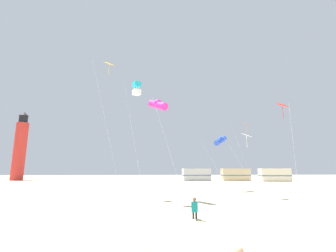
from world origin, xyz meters
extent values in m
sphere|color=#D8A87F|center=(1.09, -3.21, 1.06)|extent=(0.20, 0.20, 0.20)
cube|color=#147F84|center=(1.55, 4.68, 0.68)|extent=(0.37, 0.28, 0.52)
sphere|color=brown|center=(1.55, 4.68, 1.06)|extent=(0.20, 0.20, 0.20)
cylinder|color=#2D2D38|center=(1.66, 4.84, 0.44)|extent=(0.19, 0.38, 0.13)
cylinder|color=#2D2D38|center=(1.69, 5.00, 0.21)|extent=(0.11, 0.11, 0.42)
cylinder|color=#2D2D38|center=(1.51, 4.87, 0.44)|extent=(0.19, 0.38, 0.13)
cylinder|color=#2D2D38|center=(1.53, 5.03, 0.21)|extent=(0.11, 0.11, 0.42)
cylinder|color=silver|center=(-2.24, 10.40, 4.80)|extent=(1.92, 0.03, 9.60)
cube|color=#1EB2D1|center=(-2.23, 11.36, 9.94)|extent=(0.82, 0.82, 0.44)
cube|color=white|center=(-2.23, 11.36, 9.24)|extent=(0.82, 0.82, 0.44)
cylinder|color=silver|center=(-5.13, 13.18, 6.76)|extent=(3.32, 0.69, 13.52)
cube|color=yellow|center=(-5.47, 14.83, 13.51)|extent=(1.22, 1.22, 0.40)
cylinder|color=yellow|center=(-5.47, 14.83, 12.86)|extent=(0.04, 0.04, 1.10)
cylinder|color=silver|center=(11.43, 11.35, 4.19)|extent=(0.69, 0.94, 8.38)
cube|color=red|center=(10.96, 11.68, 8.38)|extent=(1.22, 1.22, 0.40)
cylinder|color=red|center=(10.96, 11.68, 7.73)|extent=(0.04, 0.04, 1.10)
cylinder|color=silver|center=(10.23, 19.98, 4.26)|extent=(2.05, 2.15, 8.52)
cube|color=orange|center=(11.29, 21.00, 8.52)|extent=(1.22, 1.22, 0.40)
cylinder|color=orange|center=(11.29, 21.00, 7.87)|extent=(0.04, 0.04, 1.10)
cylinder|color=silver|center=(0.58, 11.34, 4.25)|extent=(2.84, 1.87, 8.51)
cylinder|color=#D826A5|center=(-0.35, 12.75, 8.51)|extent=(1.96, 2.47, 1.48)
sphere|color=#D826A5|center=(-0.35, 12.75, 8.66)|extent=(0.76, 0.76, 0.76)
cylinder|color=silver|center=(7.26, 12.74, 2.97)|extent=(2.67, 2.34, 5.95)
cube|color=white|center=(8.42, 14.07, 5.95)|extent=(1.22, 1.22, 0.40)
cylinder|color=white|center=(8.42, 14.07, 5.30)|extent=(0.04, 0.04, 1.10)
cylinder|color=silver|center=(6.63, 19.89, 3.13)|extent=(2.69, 2.48, 6.27)
cylinder|color=blue|center=(7.86, 21.23, 6.26)|extent=(2.21, 2.31, 1.48)
sphere|color=blue|center=(7.86, 21.23, 6.41)|extent=(0.76, 0.76, 0.76)
cylinder|color=red|center=(-33.60, 50.33, 7.00)|extent=(2.80, 2.80, 14.00)
cylinder|color=black|center=(-33.60, 50.33, 14.90)|extent=(2.00, 2.00, 1.80)
cone|color=black|center=(-33.60, 50.33, 16.30)|extent=(2.20, 2.20, 1.00)
cube|color=#B7BABF|center=(9.04, 46.28, 1.40)|extent=(6.55, 2.76, 2.80)
cube|color=#4C608C|center=(9.04, 46.28, 1.26)|extent=(6.59, 2.80, 0.24)
cube|color=#C6B28C|center=(18.04, 45.54, 1.40)|extent=(6.42, 2.35, 2.80)
cube|color=#4C608C|center=(18.04, 45.54, 1.26)|extent=(6.46, 2.39, 0.24)
cube|color=beige|center=(25.55, 42.13, 1.40)|extent=(6.49, 2.57, 2.80)
cube|color=#4C608C|center=(25.55, 42.13, 1.26)|extent=(6.54, 2.62, 0.24)
camera|label=1|loc=(-0.55, -7.98, 2.63)|focal=24.68mm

